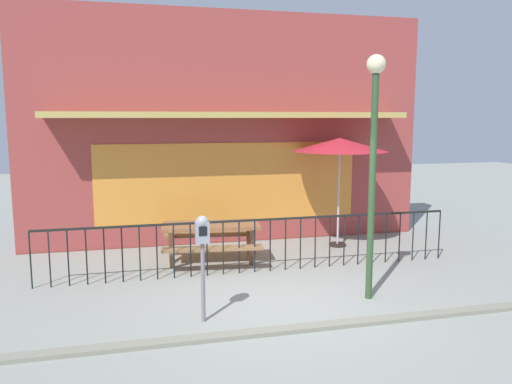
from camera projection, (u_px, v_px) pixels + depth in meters
ground at (282, 306)px, 7.46m from camera, size 40.00×40.00×0.00m
pub_storefront at (228, 129)px, 11.13m from camera, size 8.84×1.32×5.00m
patio_fence_front at (255, 236)px, 8.98m from camera, size 7.45×0.04×0.97m
picnic_table_left at (211, 232)px, 9.50m from camera, size 1.94×1.55×0.79m
patio_umbrella at (340, 145)px, 10.62m from camera, size 1.99×1.99×2.32m
parking_meter_near at (202, 240)px, 6.72m from camera, size 0.18×0.17×1.46m
street_lamp at (374, 141)px, 7.42m from camera, size 0.28×0.28×3.64m
curb_edge at (302, 330)px, 6.60m from camera, size 12.37×0.20×0.11m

